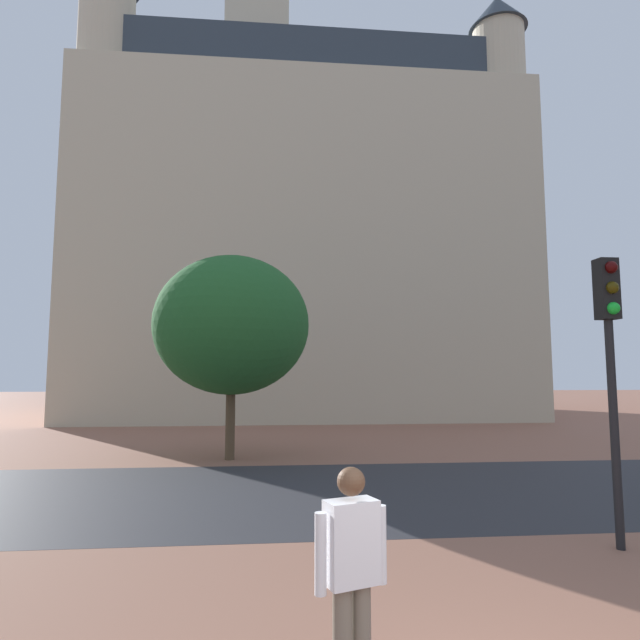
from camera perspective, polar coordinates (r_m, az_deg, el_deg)
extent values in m
plane|color=#93604C|center=(13.01, 1.44, -16.67)|extent=(120.00, 120.00, 0.00)
cube|color=#2D2D33|center=(11.46, 2.43, -18.14)|extent=(120.00, 6.41, 0.00)
cube|color=beige|center=(33.62, -1.97, 5.67)|extent=(24.30, 15.48, 18.27)
cube|color=#2D3842|center=(37.08, -1.91, 21.52)|extent=(22.36, 14.24, 2.40)
cube|color=beige|center=(36.20, -6.94, 18.85)|extent=(4.00, 4.00, 35.04)
cylinder|color=beige|center=(29.43, -22.88, 12.31)|extent=(2.80, 2.80, 22.74)
cylinder|color=beige|center=(30.64, 19.45, 10.46)|extent=(2.80, 2.80, 21.71)
cone|color=#2D3842|center=(35.75, 18.72, 29.04)|extent=(3.20, 3.20, 2.00)
cylinder|color=#706656|center=(4.65, 4.52, -31.31)|extent=(0.15, 0.15, 0.82)
cube|color=white|center=(4.35, 3.44, -22.96)|extent=(0.45, 0.34, 0.62)
cylinder|color=white|center=(4.49, 6.63, -23.06)|extent=(0.09, 0.09, 0.59)
cylinder|color=white|center=(4.26, 0.06, -24.07)|extent=(0.09, 0.09, 0.59)
cube|color=black|center=(4.43, 2.78, -22.37)|extent=(0.31, 0.22, 0.40)
sphere|color=brown|center=(4.24, 3.40, -17.14)|extent=(0.22, 0.22, 0.22)
cylinder|color=black|center=(8.73, 29.39, -10.57)|extent=(0.12, 0.12, 3.23)
cube|color=black|center=(8.78, 28.72, 2.97)|extent=(0.28, 0.24, 0.90)
sphere|color=#390606|center=(8.72, 29.11, 5.05)|extent=(0.18, 0.18, 0.18)
sphere|color=#3C3306|center=(8.67, 29.20, 3.10)|extent=(0.18, 0.18, 0.18)
sphere|color=green|center=(8.63, 29.30, 1.13)|extent=(0.18, 0.18, 0.18)
cylinder|color=brown|center=(15.51, -9.75, -10.99)|extent=(0.27, 0.27, 2.06)
ellipsoid|color=#235B28|center=(15.51, -9.57, -0.53)|extent=(4.50, 4.50, 4.05)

